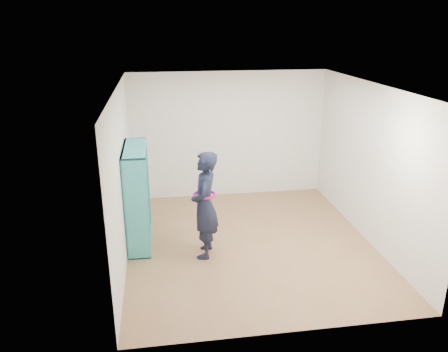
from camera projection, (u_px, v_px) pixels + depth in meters
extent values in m
plane|color=#8F6241|center=(250.00, 243.00, 7.32)|extent=(4.50, 4.50, 0.00)
plane|color=white|center=(253.00, 87.00, 6.45)|extent=(4.50, 4.50, 0.00)
cube|color=silver|center=(122.00, 176.00, 6.60)|extent=(0.02, 4.50, 2.60)
cube|color=silver|center=(370.00, 164.00, 7.17)|extent=(0.02, 4.50, 2.60)
cube|color=silver|center=(228.00, 135.00, 8.98)|extent=(4.00, 0.02, 2.60)
cube|color=silver|center=(294.00, 235.00, 4.79)|extent=(4.00, 0.02, 2.60)
cube|color=teal|center=(136.00, 211.00, 6.56)|extent=(0.36, 0.03, 1.65)
cube|color=teal|center=(139.00, 183.00, 7.68)|extent=(0.36, 0.03, 1.65)
cube|color=teal|center=(141.00, 240.00, 7.39)|extent=(0.36, 1.23, 0.03)
cube|color=teal|center=(134.00, 148.00, 6.85)|extent=(0.36, 1.23, 0.03)
cube|color=teal|center=(127.00, 197.00, 7.09)|extent=(0.03, 1.23, 1.65)
cube|color=teal|center=(137.00, 201.00, 6.93)|extent=(0.33, 0.03, 1.59)
cube|color=teal|center=(138.00, 192.00, 7.30)|extent=(0.33, 0.03, 1.59)
cube|color=teal|center=(139.00, 218.00, 7.25)|extent=(0.33, 1.18, 0.03)
cube|color=teal|center=(138.00, 196.00, 7.12)|extent=(0.33, 1.18, 0.03)
cube|color=teal|center=(136.00, 173.00, 6.99)|extent=(0.33, 1.18, 0.03)
cube|color=beige|center=(141.00, 248.00, 7.00)|extent=(0.23, 0.14, 0.09)
cube|color=black|center=(140.00, 221.00, 6.78)|extent=(0.19, 0.16, 0.30)
cube|color=maroon|center=(138.00, 197.00, 6.64)|extent=(0.19, 0.16, 0.30)
cube|color=silver|center=(136.00, 179.00, 6.60)|extent=(0.23, 0.14, 0.06)
cube|color=navy|center=(142.00, 235.00, 7.29)|extent=(0.19, 0.16, 0.22)
cube|color=brown|center=(141.00, 213.00, 7.16)|extent=(0.19, 0.16, 0.22)
cube|color=#BFB28C|center=(139.00, 193.00, 7.10)|extent=(0.23, 0.14, 0.09)
cube|color=#26594C|center=(137.00, 167.00, 6.89)|extent=(0.19, 0.16, 0.23)
cube|color=beige|center=(142.00, 223.00, 7.65)|extent=(0.19, 0.16, 0.28)
cube|color=black|center=(141.00, 207.00, 7.60)|extent=(0.23, 0.14, 0.06)
cube|color=maroon|center=(140.00, 182.00, 7.39)|extent=(0.19, 0.16, 0.23)
cube|color=silver|center=(138.00, 158.00, 7.25)|extent=(0.19, 0.16, 0.28)
imported|color=black|center=(205.00, 205.00, 6.69)|extent=(0.53, 0.69, 1.70)
torus|color=#B60E7A|center=(205.00, 195.00, 6.64)|extent=(0.42, 0.42, 0.04)
cube|color=silver|center=(196.00, 196.00, 6.76)|extent=(0.01, 0.09, 0.12)
cube|color=black|center=(196.00, 196.00, 6.76)|extent=(0.01, 0.09, 0.12)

